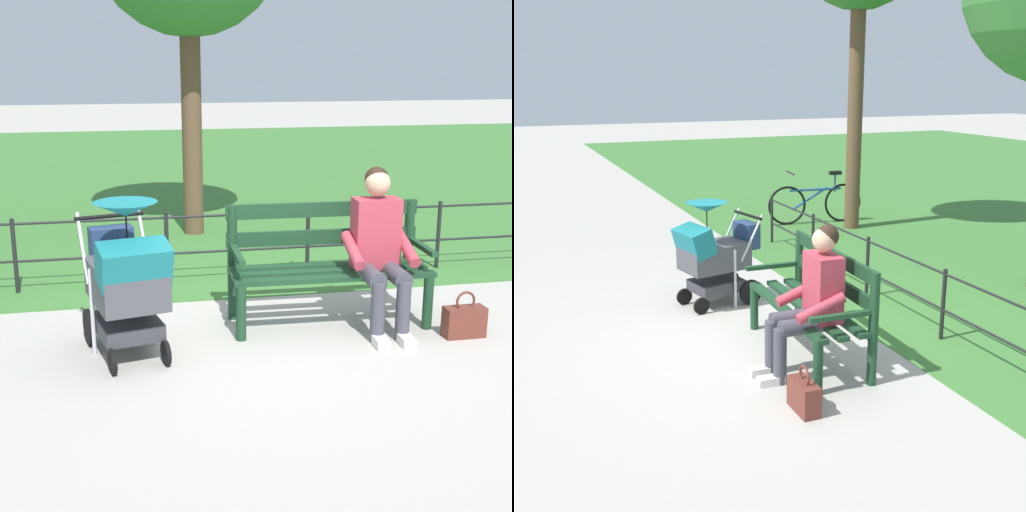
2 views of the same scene
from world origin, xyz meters
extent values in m
plane|color=#ADA89E|center=(0.00, 0.00, 0.00)|extent=(60.00, 60.00, 0.00)
cube|color=#193D23|center=(-0.50, -0.18, 0.45)|extent=(1.60, 0.16, 0.04)
cube|color=#193D23|center=(-0.50, 0.00, 0.45)|extent=(1.60, 0.16, 0.04)
cube|color=#193D23|center=(-0.49, 0.18, 0.45)|extent=(1.60, 0.16, 0.04)
cube|color=#193D23|center=(-0.51, -0.28, 0.67)|extent=(1.60, 0.09, 0.12)
cube|color=#193D23|center=(-0.51, -0.28, 0.90)|extent=(1.60, 0.09, 0.12)
cylinder|color=#193D23|center=(-1.24, 0.23, 0.23)|extent=(0.08, 0.08, 0.45)
cylinder|color=#193D23|center=(-1.26, -0.25, 0.47)|extent=(0.08, 0.08, 0.95)
cube|color=#193D23|center=(-1.25, 0.03, 0.63)|extent=(0.07, 0.56, 0.04)
cylinder|color=#193D23|center=(0.26, 0.17, 0.23)|extent=(0.08, 0.08, 0.45)
cylinder|color=#193D23|center=(0.24, -0.31, 0.47)|extent=(0.08, 0.08, 0.95)
cube|color=#193D23|center=(0.25, -0.03, 0.63)|extent=(0.07, 0.56, 0.04)
cylinder|color=#42424C|center=(-0.95, 0.22, 0.47)|extent=(0.15, 0.40, 0.14)
cylinder|color=#42424C|center=(-0.75, 0.22, 0.47)|extent=(0.15, 0.40, 0.14)
cylinder|color=#42424C|center=(-0.95, 0.42, 0.24)|extent=(0.11, 0.11, 0.47)
cylinder|color=#42424C|center=(-0.75, 0.42, 0.24)|extent=(0.11, 0.11, 0.47)
cube|color=silver|center=(-0.94, 0.50, 0.04)|extent=(0.11, 0.22, 0.07)
cube|color=silver|center=(-0.74, 0.50, 0.04)|extent=(0.11, 0.22, 0.07)
cube|color=#B23847|center=(-0.86, 0.00, 0.75)|extent=(0.37, 0.23, 0.56)
cylinder|color=#B23847|center=(-1.08, 0.13, 0.65)|extent=(0.11, 0.43, 0.23)
cylinder|color=#B23847|center=(-0.64, 0.11, 0.65)|extent=(0.11, 0.43, 0.23)
sphere|color=tan|center=(-0.86, 0.00, 1.15)|extent=(0.20, 0.20, 0.20)
sphere|color=black|center=(-0.86, -0.03, 1.18)|extent=(0.19, 0.19, 0.19)
cylinder|color=black|center=(0.95, -0.06, 0.14)|extent=(0.09, 0.28, 0.28)
cylinder|color=black|center=(1.40, 0.04, 0.14)|extent=(0.09, 0.28, 0.28)
cylinder|color=black|center=(0.86, 0.53, 0.09)|extent=(0.07, 0.18, 0.18)
cylinder|color=black|center=(1.23, 0.62, 0.09)|extent=(0.07, 0.18, 0.18)
cube|color=#38383D|center=(1.11, 0.28, 0.22)|extent=(0.52, 0.60, 0.12)
cylinder|color=silver|center=(0.91, 0.13, 0.33)|extent=(0.03, 0.03, 0.65)
cylinder|color=silver|center=(1.36, 0.23, 0.33)|extent=(0.03, 0.03, 0.65)
cube|color=#47474C|center=(1.11, 0.30, 0.55)|extent=(0.60, 0.76, 0.28)
cube|color=#19727A|center=(1.06, 0.54, 0.75)|extent=(0.53, 0.40, 0.33)
cylinder|color=black|center=(1.20, -0.13, 0.95)|extent=(0.51, 0.14, 0.03)
cylinder|color=silver|center=(0.96, -0.08, 0.75)|extent=(0.09, 0.30, 0.49)
cylinder|color=silver|center=(1.41, 0.02, 0.75)|extent=(0.09, 0.30, 0.49)
cone|color=#19727A|center=(1.09, 0.38, 1.10)|extent=(0.52, 0.52, 0.10)
cylinder|color=black|center=(1.09, 0.38, 0.92)|extent=(0.01, 0.01, 0.30)
cube|color=navy|center=(1.20, -0.11, 0.73)|extent=(0.35, 0.23, 0.28)
cube|color=brown|center=(-1.45, 0.45, 0.12)|extent=(0.32, 0.14, 0.24)
torus|color=brown|center=(-1.45, 0.45, 0.29)|extent=(0.16, 0.02, 0.16)
cylinder|color=black|center=(-0.69, -1.37, 0.35)|extent=(0.04, 0.04, 0.70)
cylinder|color=black|center=(0.69, -1.37, 0.35)|extent=(0.04, 0.04, 0.70)
cylinder|color=black|center=(2.07, -1.37, 0.35)|extent=(0.04, 0.04, 0.70)
cylinder|color=black|center=(3.45, -1.37, 0.35)|extent=(0.04, 0.04, 0.70)
cylinder|color=black|center=(0.00, -1.37, 0.65)|extent=(6.90, 0.02, 0.02)
cylinder|color=black|center=(0.00, -1.37, 0.30)|extent=(6.90, 0.02, 0.02)
cylinder|color=brown|center=(3.86, -2.98, 1.85)|extent=(0.24, 0.24, 3.70)
torus|color=black|center=(4.47, -2.08, 0.33)|extent=(0.12, 0.66, 0.66)
torus|color=black|center=(4.35, -3.07, 0.33)|extent=(0.12, 0.66, 0.66)
cylinder|color=#1E4C8C|center=(4.41, -2.58, 0.58)|extent=(0.15, 0.90, 0.04)
cylinder|color=#1E4C8C|center=(4.42, -2.48, 0.43)|extent=(0.12, 0.63, 0.38)
cylinder|color=#1E4C8C|center=(4.37, -2.92, 0.68)|extent=(0.03, 0.03, 0.30)
cube|color=black|center=(4.37, -2.92, 0.85)|extent=(0.12, 0.21, 0.06)
cylinder|color=black|center=(4.46, -2.13, 0.88)|extent=(0.44, 0.08, 0.02)
camera|label=1|loc=(1.18, 5.30, 2.09)|focal=50.93mm
camera|label=2|loc=(-5.49, 2.42, 2.44)|focal=46.45mm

